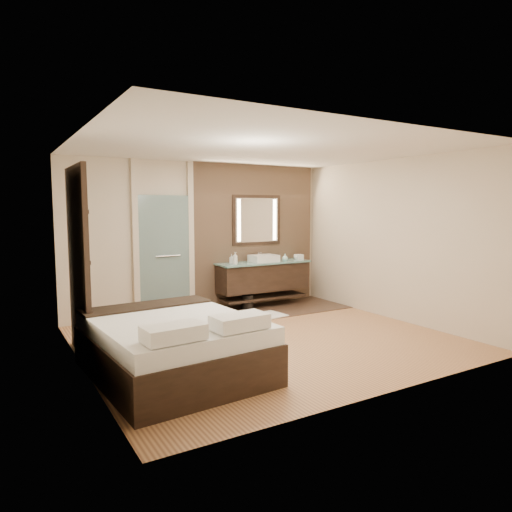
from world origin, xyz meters
TOP-DOWN VIEW (x-y plane):
  - floor at (0.00, 0.00)m, footprint 5.00×5.00m
  - tile_strip at (0.60, 1.60)m, footprint 3.80×1.30m
  - stone_wall at (1.10, 2.21)m, footprint 2.60×0.08m
  - vanity at (1.10, 1.92)m, footprint 1.85×0.55m
  - mirror_unit at (1.10, 2.16)m, footprint 1.06×0.04m
  - frosted_door at (-0.75, 2.20)m, footprint 1.10×0.12m
  - shoji_partition at (-2.43, 0.60)m, footprint 0.06×1.20m
  - bed at (-1.65, -0.63)m, footprint 1.80×2.19m
  - bath_mat at (0.66, 1.18)m, footprint 0.78×0.59m
  - waste_bin at (0.72, 1.85)m, footprint 0.28×0.28m
  - tissue_box at (1.92, 1.87)m, footprint 0.13×0.13m
  - soap_bottle_a at (0.43, 1.80)m, footprint 0.10×0.11m
  - soap_bottle_b at (0.46, 1.98)m, footprint 0.10×0.10m
  - soap_bottle_c at (1.53, 1.81)m, footprint 0.12×0.12m
  - cup at (1.89, 1.93)m, footprint 0.16×0.16m

SIDE VIEW (x-z plane):
  - floor at x=0.00m, z-range 0.00..0.00m
  - tile_strip at x=0.60m, z-range 0.00..0.01m
  - bath_mat at x=0.66m, z-range 0.01..0.03m
  - waste_bin at x=0.72m, z-range 0.00..0.27m
  - bed at x=-1.65m, z-range -0.07..0.73m
  - vanity at x=1.10m, z-range 0.14..1.02m
  - cup at x=1.89m, z-range 0.86..0.96m
  - tissue_box at x=1.92m, z-range 0.86..0.97m
  - soap_bottle_c at x=1.53m, z-range 0.86..1.00m
  - soap_bottle_b at x=0.46m, z-range 0.86..1.04m
  - soap_bottle_a at x=0.43m, z-range 0.86..1.09m
  - frosted_door at x=-0.75m, z-range -0.21..2.49m
  - shoji_partition at x=-2.43m, z-range 0.01..2.41m
  - stone_wall at x=1.10m, z-range 0.00..2.70m
  - mirror_unit at x=1.10m, z-range 1.17..2.13m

